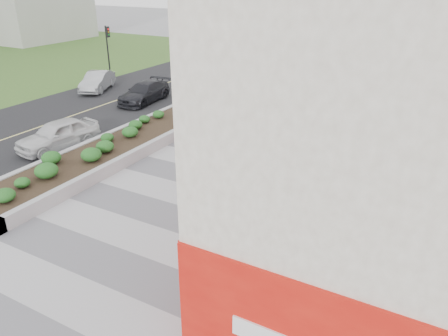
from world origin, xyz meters
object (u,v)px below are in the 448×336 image
(car_white, at_px, (58,134))
(car_dark, at_px, (144,92))
(car_silver, at_px, (97,81))
(planter, at_px, (138,135))
(traffic_signal_far, at_px, (108,45))
(skateboarder, at_px, (283,142))
(traffic_signal_near, at_px, (213,54))

(car_white, distance_m, car_dark, 8.79)
(car_silver, bearing_deg, car_dark, -33.64)
(planter, xyz_separation_m, car_dark, (-4.57, 6.24, 0.23))
(planter, xyz_separation_m, traffic_signal_far, (-10.93, 10.00, 2.34))
(skateboarder, xyz_separation_m, car_dark, (-11.56, 4.10, -0.01))
(skateboarder, distance_m, car_dark, 12.26)
(skateboarder, height_order, car_dark, car_dark)
(planter, relative_size, car_dark, 4.04)
(car_silver, bearing_deg, traffic_signal_far, 91.15)
(car_white, height_order, car_dark, car_white)
(car_dark, bearing_deg, car_white, -84.50)
(planter, height_order, traffic_signal_far, traffic_signal_far)
(car_dark, bearing_deg, traffic_signal_far, 144.59)
(traffic_signal_near, xyz_separation_m, skateboarder, (8.71, -8.36, -2.10))
(traffic_signal_far, bearing_deg, skateboarder, -23.69)
(skateboarder, bearing_deg, car_silver, 160.95)
(planter, height_order, car_white, car_white)
(car_white, height_order, car_silver, car_white)
(planter, distance_m, traffic_signal_far, 15.00)
(car_dark, bearing_deg, traffic_signal_near, 51.48)
(planter, height_order, car_dark, car_dark)
(planter, distance_m, traffic_signal_near, 10.90)
(planter, height_order, skateboarder, skateboarder)
(planter, xyz_separation_m, traffic_signal_near, (-1.73, 10.50, 2.34))
(planter, bearing_deg, traffic_signal_far, 137.54)
(traffic_signal_far, bearing_deg, planter, -42.46)
(traffic_signal_near, xyz_separation_m, car_silver, (-7.82, -3.42, -2.09))
(traffic_signal_far, bearing_deg, traffic_signal_near, 3.11)
(car_silver, relative_size, car_dark, 0.92)
(skateboarder, relative_size, car_silver, 0.32)
(skateboarder, height_order, car_white, car_white)
(traffic_signal_near, height_order, car_dark, traffic_signal_near)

